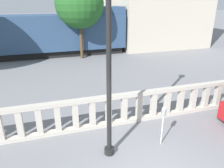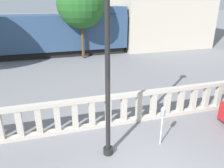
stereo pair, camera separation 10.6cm
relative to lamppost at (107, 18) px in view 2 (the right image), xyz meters
name	(u,v)px [view 2 (the right image)]	position (x,y,z in m)	size (l,w,h in m)	color
balustrade	(116,110)	(0.74, 1.56, -3.40)	(17.15, 0.24, 1.23)	#BCB5A8
lamppost	(107,18)	(0.00, 0.00, 0.00)	(0.37, 0.37, 7.04)	black
parking_meter	(163,115)	(1.76, -0.04, -2.95)	(0.15, 0.15, 1.36)	silver
train_near	(7,36)	(-4.42, 13.66, -2.27)	(19.45, 2.88, 3.89)	black
tree_left	(81,4)	(1.24, 11.86, 0.11)	(3.64, 3.64, 5.96)	#4C3823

